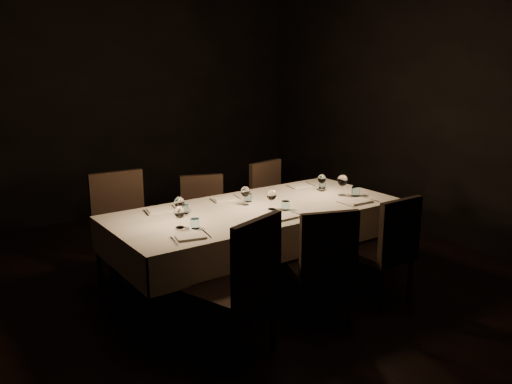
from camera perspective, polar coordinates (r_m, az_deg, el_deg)
room at (r=4.51m, az=0.00°, el=7.40°), size 5.01×6.01×3.01m
dining_table at (r=4.67m, az=0.00°, el=-2.53°), size 2.52×1.12×0.76m
chair_near_left at (r=3.68m, az=-1.50°, el=-9.44°), size 0.62×0.62×1.02m
place_setting_near_left at (r=4.06m, az=-7.34°, el=-3.15°), size 0.33×0.40×0.17m
chair_near_center at (r=4.16m, az=7.06°, el=-7.24°), size 0.58×0.58×0.94m
place_setting_near_center at (r=4.51m, az=2.43°, el=-1.26°), size 0.32×0.40×0.18m
chair_near_right at (r=4.60m, az=13.75°, el=-5.49°), size 0.45×0.45×0.93m
place_setting_near_right at (r=5.03m, az=9.87°, el=0.28°), size 0.36×0.42×0.20m
chair_far_left at (r=5.02m, az=-13.86°, el=-3.34°), size 0.52×0.52×1.02m
place_setting_far_left at (r=4.49m, az=-8.56°, el=-1.52°), size 0.32×0.40×0.17m
chair_far_center at (r=5.37m, az=-5.51°, el=-2.51°), size 0.55×0.55×0.88m
place_setting_far_center at (r=4.80m, az=-1.73°, el=-0.36°), size 0.31×0.39×0.17m
chair_far_right at (r=5.78m, az=1.79°, el=-0.99°), size 0.53×0.53×0.94m
place_setting_far_right at (r=5.32m, az=6.27°, el=1.01°), size 0.31×0.39×0.16m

